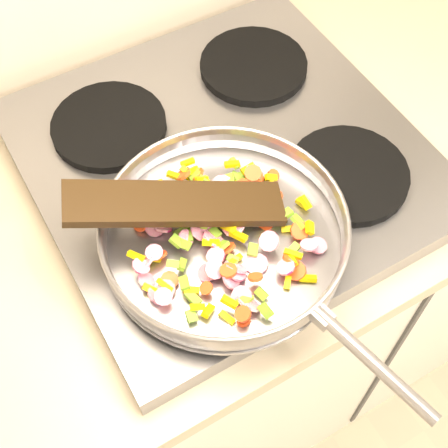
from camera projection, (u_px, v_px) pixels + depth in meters
cooktop at (225, 160)px, 1.02m from camera, size 0.60×0.60×0.04m
grate_fl at (190, 253)px, 0.89m from camera, size 0.19×0.19×0.02m
grate_fr at (348, 174)px, 0.97m from camera, size 0.19×0.19×0.02m
grate_bl at (109, 126)px, 1.02m from camera, size 0.19×0.19×0.02m
grate_br at (254, 66)px, 1.10m from camera, size 0.19×0.19×0.02m
saute_pan at (225, 231)px, 0.87m from camera, size 0.38×0.55×0.05m
vegetable_heap at (219, 228)px, 0.88m from camera, size 0.28×0.28×0.05m
wooden_spatula at (177, 203)px, 0.86m from camera, size 0.31×0.18×0.08m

